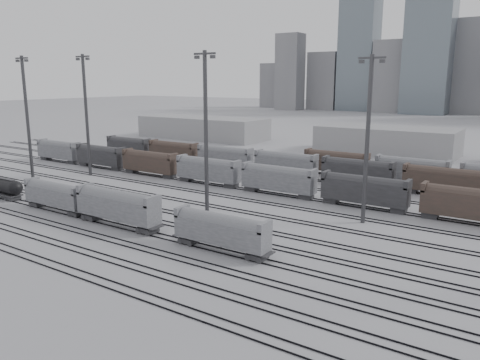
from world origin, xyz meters
The scene contains 15 objects.
ground centered at (0.00, 0.00, 0.00)m, with size 900.00×900.00×0.00m, color #ACACB1.
tracks centered at (0.00, 17.50, 0.08)m, with size 220.00×71.50×0.16m.
hopper_car_a centered at (-17.64, 1.00, 2.97)m, with size 13.43×2.67×4.80m.
hopper_car_b centered at (-2.36, 1.00, 3.38)m, with size 15.28×3.04×5.46m.
hopper_car_c centered at (16.87, 1.00, 3.02)m, with size 13.65×2.71×4.88m.
light_mast_a centered at (-45.93, 14.91, 14.26)m, with size 4.30×0.69×26.88m.
light_mast_b centered at (-37.58, 24.20, 14.53)m, with size 4.38×0.70×27.39m.
light_mast_c centered at (3.47, 15.37, 13.98)m, with size 4.22×0.67×26.35m.
light_mast_d centered at (27.89, 23.26, 13.46)m, with size 4.06×0.65×25.37m.
bg_string_near centered at (8.00, 32.00, 2.80)m, with size 151.00×3.00×5.60m.
bg_string_mid centered at (18.00, 48.00, 2.80)m, with size 151.00×3.00×5.60m.
bg_string_far centered at (35.50, 56.00, 2.80)m, with size 66.00×3.00×5.60m.
warehouse_left centered at (-60.00, 95.00, 4.00)m, with size 50.00×18.00×8.00m, color gray.
warehouse_mid centered at (10.00, 95.00, 4.00)m, with size 40.00×18.00×8.00m, color gray.
crane_left centered at (-28.74, 305.00, 57.39)m, with size 42.00×1.80×100.00m.
Camera 1 is at (50.62, -45.33, 21.68)m, focal length 35.00 mm.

